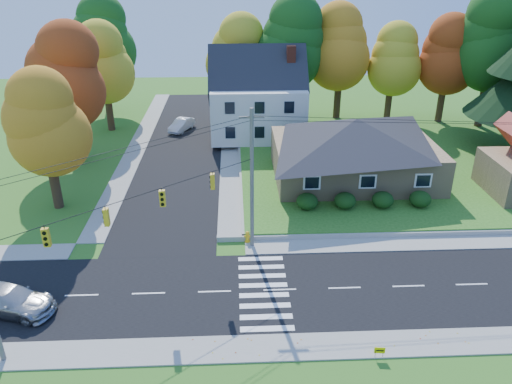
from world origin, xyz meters
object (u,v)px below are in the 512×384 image
ranch_house (355,147)px  white_car (182,125)px  silver_sedan (9,300)px  fire_hydrant (247,237)px

ranch_house → white_car: 22.77m
silver_sedan → white_car: silver_sedan is taller
silver_sedan → fire_hydrant: silver_sedan is taller
silver_sedan → white_car: (6.89, 32.54, -0.08)m
ranch_house → silver_sedan: (-23.61, -17.30, -2.48)m
ranch_house → fire_hydrant: ranch_house is taller
silver_sedan → fire_hydrant: bearing=-47.4°
ranch_house → silver_sedan: size_ratio=2.75×
ranch_house → white_car: (-16.72, 15.25, -2.55)m
ranch_house → fire_hydrant: bearing=-133.6°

